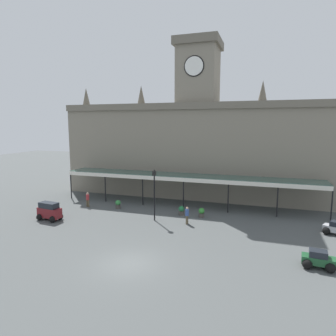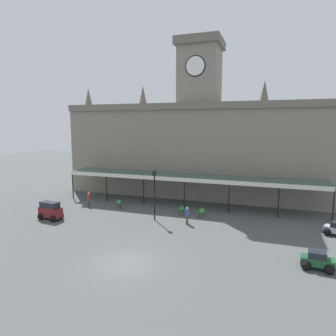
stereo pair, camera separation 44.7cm
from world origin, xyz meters
name	(u,v)px [view 2 (the right image)]	position (x,y,z in m)	size (l,w,h in m)	color
ground_plane	(127,263)	(0.00, 0.00, 0.00)	(140.00, 140.00, 0.00)	#4A4E4E
station_building	(199,145)	(0.00, 20.83, 6.70)	(34.93, 6.49, 19.79)	gray
entrance_canopy	(187,177)	(0.00, 15.36, 3.44)	(29.73, 3.26, 3.59)	#38564C
car_maroon_van	(50,211)	(-11.50, 6.07, 0.81)	(2.49, 1.77, 1.77)	maroon
car_green_sedan	(317,262)	(12.10, 3.38, 0.50)	(2.12, 1.64, 1.19)	#1E512D
pedestrian_crossing_forecourt	(187,215)	(1.71, 9.13, 0.91)	(0.34, 0.39, 1.67)	brown
pedestrian_near_entrance	(89,199)	(-10.59, 11.35, 0.91)	(0.39, 0.34, 1.67)	brown
victorian_lamppost	(155,189)	(-1.60, 9.18, 3.13)	(0.30, 0.30, 5.06)	black
planter_forecourt_centre	(182,210)	(0.44, 11.69, 0.49)	(0.60, 0.60, 0.96)	#47423D
planter_by_canopy	(202,213)	(2.58, 11.61, 0.49)	(0.60, 0.60, 0.96)	#47423D
planter_near_kerb	(119,204)	(-7.00, 11.85, 0.49)	(0.60, 0.60, 0.96)	#47423D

